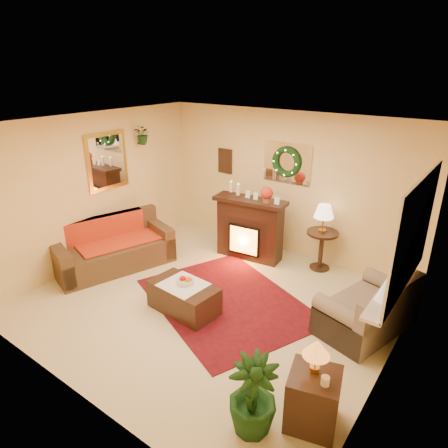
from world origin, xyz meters
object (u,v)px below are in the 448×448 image
Objects in this scene: sofa at (113,244)px; fireplace at (250,229)px; side_table_round at (321,251)px; coffee_table at (184,298)px; loveseat at (367,301)px; end_table_square at (313,401)px.

sofa is 1.71× the size of fireplace.
sofa is 3.58m from side_table_round.
side_table_round is at bearing 70.17° from coffee_table.
loveseat is 2.26× the size of end_table_square.
loveseat is (4.10, 0.84, -0.01)m from sofa.
sofa is 4.18m from loveseat.
sofa reaches higher than loveseat.
fireplace is (1.68, 1.73, 0.12)m from sofa.
coffee_table is (-2.23, -1.12, -0.21)m from loveseat.
fireplace is 2.05m from coffee_table.
sofa is 2.42m from fireplace.
end_table_square is 0.59× the size of coffee_table.
end_table_square is at bearing -71.81° from loveseat.
side_table_round is (-1.18, 1.23, -0.09)m from loveseat.
end_table_square is (0.08, -1.84, -0.15)m from loveseat.
fireplace is at bearing -164.63° from side_table_round.
side_table_round reaches higher than coffee_table.
fireplace is at bearing 99.45° from coffee_table.
fireplace is 1.16× the size of coffee_table.
coffee_table is (-1.05, -2.36, -0.11)m from side_table_round.
fireplace is 3.71m from end_table_square.
end_table_square is at bearing -67.69° from side_table_round.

